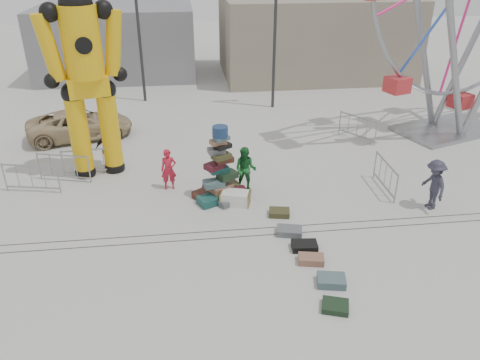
{
  "coord_description": "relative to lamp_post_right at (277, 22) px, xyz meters",
  "views": [
    {
      "loc": [
        -1.76,
        -11.29,
        8.06
      ],
      "look_at": [
        -0.18,
        1.68,
        1.4
      ],
      "focal_mm": 35.0,
      "sensor_mm": 36.0,
      "label": 1
    }
  ],
  "objects": [
    {
      "name": "building_left",
      "position": [
        -9.09,
        9.0,
        -2.28
      ],
      "size": [
        10.0,
        8.0,
        4.4
      ],
      "primitive_type": "cube",
      "color": "gray",
      "rests_on": "ground"
    },
    {
      "name": "barricade_dummy_b",
      "position": [
        -9.48,
        -7.85,
        -3.93
      ],
      "size": [
        1.95,
        0.63,
        1.1
      ],
      "primitive_type": null,
      "rotation": [
        0.0,
        0.0,
        -0.27
      ],
      "color": "gray",
      "rests_on": "ground"
    },
    {
      "name": "row_case_5",
      "position": [
        -1.46,
        -15.82,
        -4.4
      ],
      "size": [
        0.78,
        0.71,
        0.16
      ],
      "primitive_type": "cube",
      "rotation": [
        0.0,
        0.0,
        -0.32
      ],
      "color": "#1A301C",
      "rests_on": "ground"
    },
    {
      "name": "barricade_wheel_front",
      "position": [
        2.16,
        -9.98,
        -3.93
      ],
      "size": [
        0.14,
        2.0,
        1.1
      ],
      "primitive_type": null,
      "rotation": [
        0.0,
        0.0,
        1.55
      ],
      "color": "gray",
      "rests_on": "ground"
    },
    {
      "name": "pedestrian_grey",
      "position": [
        3.21,
        -11.41,
        -3.6
      ],
      "size": [
        0.72,
        1.17,
        1.76
      ],
      "primitive_type": "imported",
      "rotation": [
        0.0,
        0.0,
        -1.51
      ],
      "color": "#2A2A38",
      "rests_on": "ground"
    },
    {
      "name": "row_case_3",
      "position": [
        -1.57,
        -13.92,
        -4.38
      ],
      "size": [
        0.78,
        0.57,
        0.21
      ],
      "primitive_type": "cube",
      "rotation": [
        0.0,
        0.0,
        -0.2
      ],
      "color": "#93634B",
      "rests_on": "ground"
    },
    {
      "name": "crash_test_dummy",
      "position": [
        -8.27,
        -7.3,
        -0.49
      ],
      "size": [
        3.01,
        1.34,
        7.58
      ],
      "rotation": [
        0.0,
        0.0,
        0.28
      ],
      "color": "black",
      "rests_on": "ground"
    },
    {
      "name": "track_line_far",
      "position": [
        -3.09,
        -12.0,
        -4.48
      ],
      "size": [
        40.0,
        0.04,
        0.01
      ],
      "primitive_type": "cube",
      "color": "#47443F",
      "rests_on": "ground"
    },
    {
      "name": "barricade_wheel_back",
      "position": [
        2.86,
        -5.1,
        -3.93
      ],
      "size": [
        1.17,
        1.73,
        1.1
      ],
      "primitive_type": null,
      "rotation": [
        0.0,
        0.0,
        -1.0
      ],
      "color": "gray",
      "rests_on": "ground"
    },
    {
      "name": "lamp_post_right",
      "position": [
        0.0,
        0.0,
        0.0
      ],
      "size": [
        1.41,
        0.25,
        8.0
      ],
      "color": "#2D2D30",
      "rests_on": "ground"
    },
    {
      "name": "pedestrian_green",
      "position": [
        -2.84,
        -9.43,
        -3.65
      ],
      "size": [
        0.98,
        0.88,
        1.67
      ],
      "primitive_type": "imported",
      "rotation": [
        0.0,
        0.0,
        -0.36
      ],
      "color": "#186127",
      "rests_on": "ground"
    },
    {
      "name": "pedestrian_black",
      "position": [
        -7.91,
        -7.03,
        -3.61
      ],
      "size": [
        1.06,
        0.52,
        1.74
      ],
      "primitive_type": "imported",
      "rotation": [
        0.0,
        0.0,
        3.04
      ],
      "color": "black",
      "rests_on": "ground"
    },
    {
      "name": "steamer_trunk",
      "position": [
        -3.32,
        -10.38,
        -4.25
      ],
      "size": [
        1.11,
        0.83,
        0.46
      ],
      "primitive_type": "cube",
      "rotation": [
        0.0,
        0.0,
        -0.28
      ],
      "color": "silver",
      "rests_on": "ground"
    },
    {
      "name": "track_line_near",
      "position": [
        -3.09,
        -12.4,
        -4.48
      ],
      "size": [
        40.0,
        0.04,
        0.01
      ],
      "primitive_type": "cube",
      "color": "#47443F",
      "rests_on": "ground"
    },
    {
      "name": "barricade_dummy_a",
      "position": [
        -10.45,
        -8.62,
        -3.93
      ],
      "size": [
        1.98,
        0.5,
        1.1
      ],
      "primitive_type": null,
      "rotation": [
        0.0,
        0.0,
        -0.2
      ],
      "color": "gray",
      "rests_on": "ground"
    },
    {
      "name": "building_right",
      "position": [
        3.91,
        7.0,
        -1.98
      ],
      "size": [
        12.0,
        8.0,
        5.0
      ],
      "primitive_type": "cube",
      "color": "gray",
      "rests_on": "ground"
    },
    {
      "name": "row_case_1",
      "position": [
        -1.87,
        -12.42,
        -4.38
      ],
      "size": [
        0.87,
        0.68,
        0.21
      ],
      "primitive_type": "cube",
      "rotation": [
        0.0,
        0.0,
        -0.24
      ],
      "color": "slate",
      "rests_on": "ground"
    },
    {
      "name": "pedestrian_red",
      "position": [
        -5.57,
        -8.94,
        -3.72
      ],
      "size": [
        0.58,
        0.4,
        1.53
      ],
      "primitive_type": "imported",
      "rotation": [
        0.0,
        0.0,
        0.06
      ],
      "color": "#B3192E",
      "rests_on": "ground"
    },
    {
      "name": "row_case_2",
      "position": [
        -1.6,
        -13.26,
        -4.38
      ],
      "size": [
        0.79,
        0.57,
        0.2
      ],
      "primitive_type": "cube",
      "rotation": [
        0.0,
        0.0,
        -0.09
      ],
      "color": "black",
      "rests_on": "ground"
    },
    {
      "name": "lamp_post_left",
      "position": [
        -7.0,
        2.0,
        0.0
      ],
      "size": [
        1.41,
        0.25,
        8.0
      ],
      "color": "#2D2D30",
      "rests_on": "ground"
    },
    {
      "name": "barricade_dummy_c",
      "position": [
        -8.59,
        -7.44,
        -3.93
      ],
      "size": [
        2.0,
        0.26,
        1.1
      ],
      "primitive_type": null,
      "rotation": [
        0.0,
        0.0,
        0.08
      ],
      "color": "gray",
      "rests_on": "ground"
    },
    {
      "name": "parked_suv",
      "position": [
        -9.67,
        -3.39,
        -3.84
      ],
      "size": [
        5.01,
        3.2,
        1.28
      ],
      "primitive_type": "imported",
      "rotation": [
        0.0,
        0.0,
        1.82
      ],
      "color": "tan",
      "rests_on": "ground"
    },
    {
      "name": "ground",
      "position": [
        -3.09,
        -13.0,
        -4.48
      ],
      "size": [
        90.0,
        90.0,
        0.0
      ],
      "primitive_type": "plane",
      "color": "#9E9E99",
      "rests_on": "ground"
    },
    {
      "name": "row_case_0",
      "position": [
        -1.96,
        -11.28,
        -4.39
      ],
      "size": [
        0.76,
        0.62,
        0.19
      ],
      "primitive_type": "cube",
      "rotation": [
        0.0,
        0.0,
        -0.2
      ],
      "color": "#403F20",
      "rests_on": "ground"
    },
    {
      "name": "row_case_4",
      "position": [
        -1.28,
        -14.9,
        -4.37
      ],
      "size": [
        0.83,
        0.68,
        0.23
      ],
      "primitive_type": "cube",
      "rotation": [
        0.0,
        0.0,
        -0.2
      ],
      "color": "#4B666B",
      "rests_on": "ground"
    },
    {
      "name": "suitcase_tower",
      "position": [
        -3.79,
        -9.84,
        -3.73
      ],
      "size": [
        2.05,
        1.79,
        2.68
      ],
      "rotation": [
        0.0,
        0.0,
        0.41
      ],
      "color": "#1A504C",
      "rests_on": "ground"
    }
  ]
}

